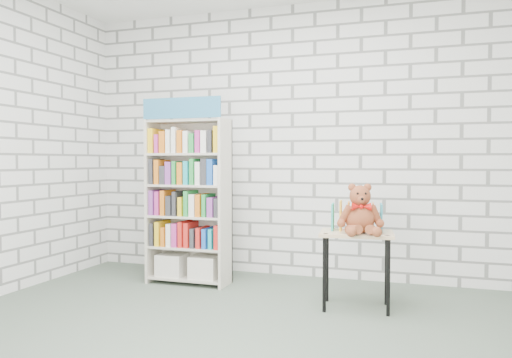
% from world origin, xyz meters
% --- Properties ---
extents(ground, '(4.50, 4.50, 0.00)m').
position_xyz_m(ground, '(0.00, 0.00, 0.00)').
color(ground, '#4A584A').
rests_on(ground, ground).
extents(room_shell, '(4.52, 4.02, 2.81)m').
position_xyz_m(room_shell, '(0.00, 0.00, 1.78)').
color(room_shell, silver).
rests_on(room_shell, ground).
extents(bookshelf, '(0.80, 0.31, 1.79)m').
position_xyz_m(bookshelf, '(-0.87, 1.36, 0.82)').
color(bookshelf, beige).
rests_on(bookshelf, ground).
extents(display_table, '(0.62, 0.46, 0.62)m').
position_xyz_m(display_table, '(0.78, 1.02, 0.54)').
color(display_table, tan).
rests_on(display_table, ground).
extents(table_books, '(0.42, 0.22, 0.24)m').
position_xyz_m(table_books, '(0.77, 1.11, 0.74)').
color(table_books, teal).
rests_on(table_books, display_table).
extents(teddy_bear, '(0.36, 0.35, 0.40)m').
position_xyz_m(teddy_bear, '(0.82, 0.93, 0.78)').
color(teddy_bear, brown).
rests_on(teddy_bear, display_table).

